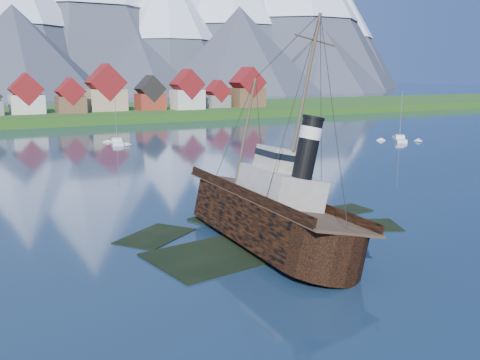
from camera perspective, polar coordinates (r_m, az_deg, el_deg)
ground at (r=54.66m, az=2.13°, el=-6.33°), size 1400.00×1400.00×0.00m
shoal at (r=57.40m, az=2.55°, el=-5.83°), size 31.71×21.24×1.14m
shore_bank at (r=216.99m, az=-21.67°, el=6.10°), size 600.00×80.00×3.20m
seawall at (r=179.47m, az=-20.10°, el=5.29°), size 600.00×2.50×2.00m
tugboat_wreck at (r=54.10m, az=1.53°, el=-3.23°), size 6.93×29.87×23.67m
sailboat_d at (r=139.82m, az=16.65°, el=4.12°), size 7.54×8.94×12.84m
sailboat_e at (r=132.19m, az=-12.99°, el=3.90°), size 4.51×10.20×11.49m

